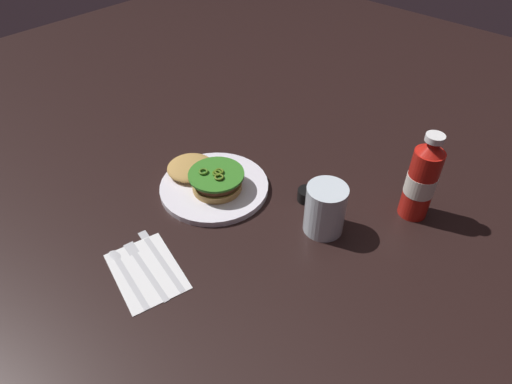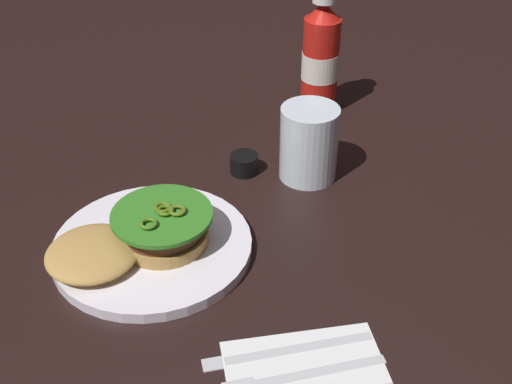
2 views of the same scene
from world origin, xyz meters
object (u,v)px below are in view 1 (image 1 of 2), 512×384
(dinner_plate, at_px, (214,187))
(spoon_utensil, at_px, (123,269))
(water_glass, at_px, (325,209))
(ketchup_bottle, at_px, (422,180))
(napkin, at_px, (146,271))
(condiment_cup, at_px, (307,195))
(burger_sandwich, at_px, (207,176))
(fork_utensil, at_px, (142,264))
(butter_knife, at_px, (158,255))

(dinner_plate, xyz_separation_m, spoon_utensil, (-0.05, 0.30, -0.00))
(water_glass, bearing_deg, ketchup_bottle, -123.99)
(napkin, bearing_deg, condiment_cup, -104.89)
(ketchup_bottle, bearing_deg, burger_sandwich, 31.69)
(burger_sandwich, xyz_separation_m, fork_utensil, (-0.09, 0.26, -0.03))
(dinner_plate, xyz_separation_m, butter_knife, (-0.07, 0.23, -0.00))
(water_glass, relative_size, spoon_utensil, 0.65)
(butter_knife, bearing_deg, ketchup_bottle, -124.14)
(condiment_cup, relative_size, napkin, 0.25)
(burger_sandwich, relative_size, spoon_utensil, 1.24)
(condiment_cup, relative_size, fork_utensil, 0.24)
(napkin, xyz_separation_m, fork_utensil, (0.02, -0.00, 0.00))
(burger_sandwich, bearing_deg, ketchup_bottle, -148.31)
(spoon_utensil, bearing_deg, butter_knife, -107.72)
(water_glass, xyz_separation_m, condiment_cup, (0.09, -0.05, -0.04))
(ketchup_bottle, bearing_deg, butter_knife, 55.86)
(dinner_plate, height_order, napkin, dinner_plate)
(fork_utensil, xyz_separation_m, spoon_utensil, (0.02, 0.03, 0.00))
(napkin, bearing_deg, dinner_plate, -72.35)
(condiment_cup, bearing_deg, butter_knife, 71.24)
(condiment_cup, bearing_deg, napkin, 75.11)
(napkin, bearing_deg, fork_utensil, -11.51)
(dinner_plate, distance_m, butter_knife, 0.24)
(burger_sandwich, height_order, spoon_utensil, burger_sandwich)
(burger_sandwich, distance_m, water_glass, 0.31)
(ketchup_bottle, height_order, water_glass, ketchup_bottle)
(fork_utensil, bearing_deg, water_glass, -121.58)
(spoon_utensil, bearing_deg, water_glass, -121.46)
(ketchup_bottle, bearing_deg, water_glass, 56.01)
(dinner_plate, bearing_deg, water_glass, -165.37)
(condiment_cup, distance_m, spoon_utensil, 0.45)
(napkin, height_order, fork_utensil, fork_utensil)
(napkin, bearing_deg, water_glass, -119.02)
(fork_utensil, bearing_deg, burger_sandwich, -71.57)
(burger_sandwich, xyz_separation_m, spoon_utensil, (-0.07, 0.30, -0.03))
(dinner_plate, distance_m, spoon_utensil, 0.30)
(spoon_utensil, bearing_deg, burger_sandwich, -77.04)
(napkin, relative_size, fork_utensil, 0.96)
(dinner_plate, height_order, butter_knife, dinner_plate)
(ketchup_bottle, xyz_separation_m, water_glass, (0.12, 0.18, -0.04))
(water_glass, relative_size, condiment_cup, 2.62)
(condiment_cup, bearing_deg, spoon_utensil, 71.41)
(water_glass, distance_m, spoon_utensil, 0.44)
(napkin, distance_m, butter_knife, 0.04)
(fork_utensil, distance_m, spoon_utensil, 0.04)
(napkin, distance_m, fork_utensil, 0.02)
(ketchup_bottle, height_order, spoon_utensil, ketchup_bottle)
(condiment_cup, bearing_deg, water_glass, 149.24)
(condiment_cup, bearing_deg, dinner_plate, 32.81)
(ketchup_bottle, xyz_separation_m, napkin, (0.31, 0.53, -0.10))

